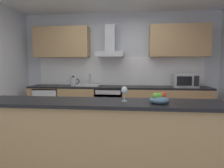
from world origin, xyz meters
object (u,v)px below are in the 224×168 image
object	(u,v)px
oven	(109,106)
range_hood	(110,47)
microwave	(185,80)
wine_glass	(124,91)
refrigerator	(50,106)
kettle	(73,81)
sink	(89,85)
fruit_bowl	(159,99)

from	to	relation	value
oven	range_hood	bearing A→B (deg)	90.00
microwave	wine_glass	distance (m)	2.46
refrigerator	kettle	distance (m)	0.83
range_hood	microwave	bearing A→B (deg)	-5.48
sink	range_hood	size ratio (longest dim) A/B	0.69
kettle	oven	bearing A→B (deg)	2.35
wine_glass	kettle	bearing A→B (deg)	120.69
sink	range_hood	distance (m)	0.99
oven	refrigerator	size ratio (longest dim) A/B	0.94
range_hood	wine_glass	distance (m)	2.46
range_hood	wine_glass	world-z (taller)	range_hood
sink	wine_glass	size ratio (longest dim) A/B	2.81
sink	kettle	bearing A→B (deg)	-172.70
microwave	range_hood	bearing A→B (deg)	174.52
microwave	sink	world-z (taller)	microwave
sink	wine_glass	bearing A→B (deg)	-67.10
range_hood	oven	bearing A→B (deg)	-90.00
refrigerator	oven	bearing A→B (deg)	0.11
microwave	range_hood	xyz separation A→B (m)	(-1.64, 0.16, 0.74)
kettle	range_hood	distance (m)	1.15
microwave	kettle	xyz separation A→B (m)	(-2.46, -0.01, -0.04)
sink	fruit_bowl	xyz separation A→B (m)	(1.33, -2.29, 0.06)
kettle	wine_glass	bearing A→B (deg)	-59.31
oven	fruit_bowl	xyz separation A→B (m)	(0.85, -2.28, 0.53)
wine_glass	sink	bearing A→B (deg)	112.90
refrigerator	microwave	xyz separation A→B (m)	(3.05, -0.03, 0.62)
range_hood	wine_glass	size ratio (longest dim) A/B	4.05
refrigerator	sink	size ratio (longest dim) A/B	1.70
wine_glass	range_hood	bearing A→B (deg)	101.10
microwave	fruit_bowl	distance (m)	2.39
refrigerator	range_hood	xyz separation A→B (m)	(1.41, 0.13, 1.36)
oven	fruit_bowl	distance (m)	2.49
kettle	fruit_bowl	size ratio (longest dim) A/B	1.31
range_hood	sink	bearing A→B (deg)	-165.94
microwave	kettle	size ratio (longest dim) A/B	1.73
oven	range_hood	xyz separation A→B (m)	(0.00, 0.13, 1.33)
fruit_bowl	refrigerator	bearing A→B (deg)	134.80
refrigerator	microwave	distance (m)	3.11
refrigerator	fruit_bowl	size ratio (longest dim) A/B	3.86
range_hood	kettle	bearing A→B (deg)	-168.77
microwave	range_hood	distance (m)	1.80
kettle	range_hood	xyz separation A→B (m)	(0.82, 0.16, 0.78)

